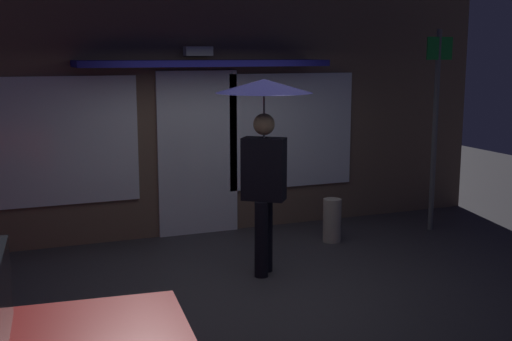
{
  "coord_description": "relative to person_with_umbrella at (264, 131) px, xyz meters",
  "views": [
    {
      "loc": [
        -2.48,
        -6.22,
        2.43
      ],
      "look_at": [
        0.09,
        0.3,
        1.18
      ],
      "focal_mm": 46.28,
      "sensor_mm": 36.0,
      "label": 1
    }
  ],
  "objects": [
    {
      "name": "sidewalk_bollard",
      "position": [
        1.31,
        0.85,
        -1.32
      ],
      "size": [
        0.24,
        0.24,
        0.57
      ],
      "primitive_type": "cylinder",
      "color": "#B2A899",
      "rests_on": "ground"
    },
    {
      "name": "street_sign_post",
      "position": [
        2.87,
        0.87,
        -0.07
      ],
      "size": [
        0.4,
        0.07,
        2.74
      ],
      "color": "#595B60",
      "rests_on": "ground"
    },
    {
      "name": "building_facade",
      "position": [
        -0.19,
        2.04,
        0.37
      ],
      "size": [
        8.7,
        1.0,
        3.99
      ],
      "color": "brown",
      "rests_on": "ground"
    },
    {
      "name": "person_with_umbrella",
      "position": [
        0.0,
        0.0,
        0.0
      ],
      "size": [
        1.04,
        1.04,
        2.16
      ],
      "rotation": [
        0.0,
        0.0,
        -0.64
      ],
      "color": "black",
      "rests_on": "ground"
    },
    {
      "name": "ground_plane",
      "position": [
        -0.18,
        -0.3,
        -1.6
      ],
      "size": [
        18.0,
        18.0,
        0.0
      ],
      "primitive_type": "plane",
      "color": "#38353A"
    }
  ]
}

